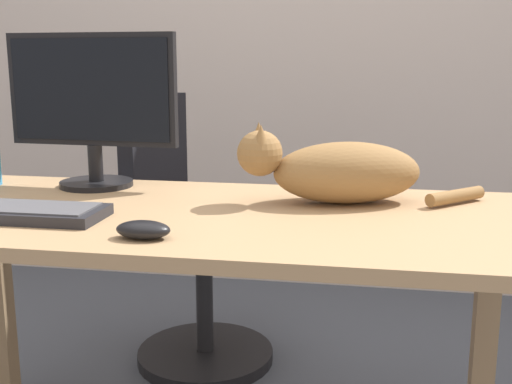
# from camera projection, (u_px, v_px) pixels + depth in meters

# --- Properties ---
(back_wall) EXTENTS (6.00, 0.04, 2.60)m
(back_wall) POSITION_uv_depth(u_px,v_px,m) (286.00, 5.00, 2.85)
(back_wall) COLOR beige
(back_wall) RESTS_ON ground_plane
(desk) EXTENTS (1.54, 0.70, 0.72)m
(desk) POSITION_uv_depth(u_px,v_px,m) (198.00, 252.00, 1.50)
(desk) COLOR tan
(desk) RESTS_ON ground_plane
(office_chair) EXTENTS (0.49, 0.48, 0.94)m
(office_chair) POSITION_uv_depth(u_px,v_px,m) (191.00, 249.00, 2.23)
(office_chair) COLOR black
(office_chair) RESTS_ON ground_plane
(monitor) EXTENTS (0.48, 0.20, 0.42)m
(monitor) POSITION_uv_depth(u_px,v_px,m) (92.00, 104.00, 1.72)
(monitor) COLOR black
(monitor) RESTS_ON desk
(keyboard) EXTENTS (0.44, 0.15, 0.03)m
(keyboard) POSITION_uv_depth(u_px,v_px,m) (7.00, 211.00, 1.42)
(keyboard) COLOR #232328
(keyboard) RESTS_ON desk
(cat) EXTENTS (0.60, 0.27, 0.20)m
(cat) POSITION_uv_depth(u_px,v_px,m) (338.00, 170.00, 1.55)
(cat) COLOR olive
(cat) RESTS_ON desk
(computer_mouse) EXTENTS (0.11, 0.06, 0.04)m
(computer_mouse) POSITION_uv_depth(u_px,v_px,m) (143.00, 230.00, 1.25)
(computer_mouse) COLOR black
(computer_mouse) RESTS_ON desk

